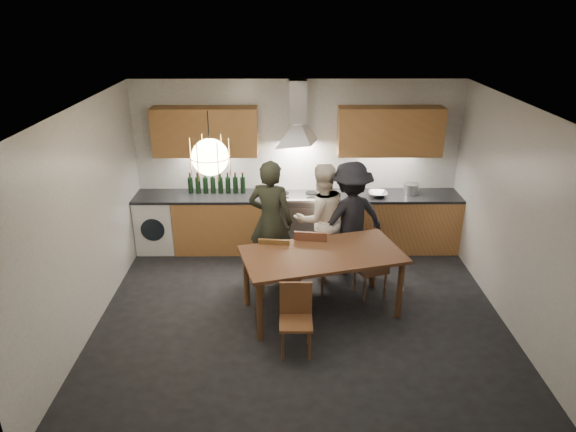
{
  "coord_description": "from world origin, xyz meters",
  "views": [
    {
      "loc": [
        -0.2,
        -5.43,
        3.65
      ],
      "look_at": [
        -0.16,
        0.4,
        1.2
      ],
      "focal_mm": 32.0,
      "sensor_mm": 36.0,
      "label": 1
    }
  ],
  "objects_px": {
    "dining_table": "(322,260)",
    "person_mid": "(321,219)",
    "person_left": "(271,221)",
    "person_right": "(350,218)",
    "wine_bottles": "(217,183)",
    "mixing_bowl": "(378,194)",
    "chair_back_left": "(275,262)",
    "chair_front": "(296,313)",
    "stock_pot": "(411,189)"
  },
  "relations": [
    {
      "from": "chair_front",
      "to": "mixing_bowl",
      "type": "bearing_deg",
      "value": 62.81
    },
    {
      "from": "chair_back_left",
      "to": "wine_bottles",
      "type": "bearing_deg",
      "value": -52.68
    },
    {
      "from": "person_left",
      "to": "person_right",
      "type": "relative_size",
      "value": 1.05
    },
    {
      "from": "chair_front",
      "to": "mixing_bowl",
      "type": "distance_m",
      "value": 2.86
    },
    {
      "from": "person_left",
      "to": "person_right",
      "type": "distance_m",
      "value": 1.13
    },
    {
      "from": "dining_table",
      "to": "person_mid",
      "type": "distance_m",
      "value": 1.08
    },
    {
      "from": "wine_bottles",
      "to": "dining_table",
      "type": "bearing_deg",
      "value": -51.63
    },
    {
      "from": "mixing_bowl",
      "to": "stock_pot",
      "type": "bearing_deg",
      "value": 12.02
    },
    {
      "from": "chair_back_left",
      "to": "stock_pot",
      "type": "distance_m",
      "value": 2.6
    },
    {
      "from": "chair_back_left",
      "to": "wine_bottles",
      "type": "distance_m",
      "value": 1.89
    },
    {
      "from": "person_left",
      "to": "mixing_bowl",
      "type": "xyz_separation_m",
      "value": [
        1.61,
        0.86,
        0.07
      ]
    },
    {
      "from": "dining_table",
      "to": "chair_front",
      "type": "xyz_separation_m",
      "value": [
        -0.34,
        -0.77,
        -0.26
      ]
    },
    {
      "from": "chair_back_left",
      "to": "person_right",
      "type": "distance_m",
      "value": 1.31
    },
    {
      "from": "person_mid",
      "to": "person_right",
      "type": "distance_m",
      "value": 0.41
    },
    {
      "from": "dining_table",
      "to": "person_right",
      "type": "relative_size",
      "value": 1.28
    },
    {
      "from": "chair_back_left",
      "to": "person_mid",
      "type": "relative_size",
      "value": 0.54
    },
    {
      "from": "dining_table",
      "to": "chair_front",
      "type": "height_order",
      "value": "dining_table"
    },
    {
      "from": "chair_front",
      "to": "wine_bottles",
      "type": "height_order",
      "value": "wine_bottles"
    },
    {
      "from": "dining_table",
      "to": "person_left",
      "type": "xyz_separation_m",
      "value": [
        -0.65,
        0.87,
        0.15
      ]
    },
    {
      "from": "person_mid",
      "to": "wine_bottles",
      "type": "xyz_separation_m",
      "value": [
        -1.56,
        0.82,
        0.25
      ]
    },
    {
      "from": "chair_front",
      "to": "stock_pot",
      "type": "bearing_deg",
      "value": 55.33
    },
    {
      "from": "chair_back_left",
      "to": "person_mid",
      "type": "bearing_deg",
      "value": -124.25
    },
    {
      "from": "chair_back_left",
      "to": "mixing_bowl",
      "type": "height_order",
      "value": "mixing_bowl"
    },
    {
      "from": "dining_table",
      "to": "chair_front",
      "type": "distance_m",
      "value": 0.88
    },
    {
      "from": "chair_front",
      "to": "person_right",
      "type": "xyz_separation_m",
      "value": [
        0.8,
        1.83,
        0.36
      ]
    },
    {
      "from": "chair_back_left",
      "to": "person_mid",
      "type": "xyz_separation_m",
      "value": [
        0.63,
        0.73,
        0.31
      ]
    },
    {
      "from": "dining_table",
      "to": "mixing_bowl",
      "type": "relative_size",
      "value": 7.27
    },
    {
      "from": "chair_front",
      "to": "stock_pot",
      "type": "relative_size",
      "value": 3.67
    },
    {
      "from": "dining_table",
      "to": "mixing_bowl",
      "type": "bearing_deg",
      "value": 45.98
    },
    {
      "from": "chair_back_left",
      "to": "stock_pot",
      "type": "height_order",
      "value": "stock_pot"
    },
    {
      "from": "mixing_bowl",
      "to": "wine_bottles",
      "type": "xyz_separation_m",
      "value": [
        -2.47,
        0.17,
        0.13
      ]
    },
    {
      "from": "dining_table",
      "to": "person_right",
      "type": "xyz_separation_m",
      "value": [
        0.46,
        1.06,
        0.1
      ]
    },
    {
      "from": "person_left",
      "to": "person_mid",
      "type": "xyz_separation_m",
      "value": [
        0.7,
        0.21,
        -0.06
      ]
    },
    {
      "from": "wine_bottles",
      "to": "person_left",
      "type": "bearing_deg",
      "value": -50.37
    },
    {
      "from": "mixing_bowl",
      "to": "stock_pot",
      "type": "distance_m",
      "value": 0.54
    },
    {
      "from": "chair_back_left",
      "to": "person_mid",
      "type": "distance_m",
      "value": 1.02
    },
    {
      "from": "person_right",
      "to": "wine_bottles",
      "type": "height_order",
      "value": "person_right"
    },
    {
      "from": "dining_table",
      "to": "person_left",
      "type": "distance_m",
      "value": 1.09
    },
    {
      "from": "person_mid",
      "to": "person_right",
      "type": "height_order",
      "value": "person_right"
    },
    {
      "from": "chair_front",
      "to": "person_left",
      "type": "bearing_deg",
      "value": 101.05
    },
    {
      "from": "mixing_bowl",
      "to": "person_mid",
      "type": "bearing_deg",
      "value": -144.44
    },
    {
      "from": "chair_back_left",
      "to": "stock_pot",
      "type": "relative_size",
      "value": 4.01
    },
    {
      "from": "person_mid",
      "to": "person_right",
      "type": "xyz_separation_m",
      "value": [
        0.41,
        -0.02,
        0.01
      ]
    },
    {
      "from": "chair_back_left",
      "to": "wine_bottles",
      "type": "xyz_separation_m",
      "value": [
        -0.92,
        1.56,
        0.56
      ]
    },
    {
      "from": "chair_back_left",
      "to": "dining_table",
      "type": "bearing_deg",
      "value": 155.9
    },
    {
      "from": "person_right",
      "to": "mixing_bowl",
      "type": "distance_m",
      "value": 0.84
    },
    {
      "from": "dining_table",
      "to": "wine_bottles",
      "type": "height_order",
      "value": "wine_bottles"
    },
    {
      "from": "chair_back_left",
      "to": "chair_front",
      "type": "bearing_deg",
      "value": 108.99
    },
    {
      "from": "person_right",
      "to": "wine_bottles",
      "type": "relative_size",
      "value": 1.86
    },
    {
      "from": "dining_table",
      "to": "stock_pot",
      "type": "relative_size",
      "value": 9.63
    }
  ]
}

